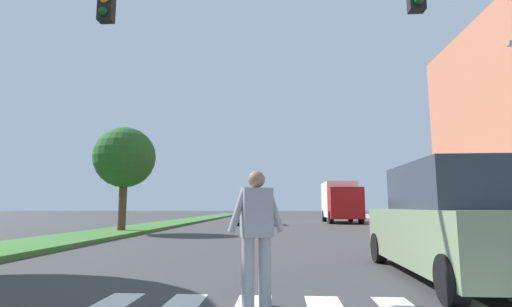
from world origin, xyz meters
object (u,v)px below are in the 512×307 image
Objects in this scene: traffic_light_gantry at (108,35)px; sedan_midblock at (251,213)px; tree_mid at (125,158)px; pedestrian_performer at (256,230)px; truck_box_delivery at (341,201)px; suv_crossing at (456,224)px.

traffic_light_gantry is 19.76m from sedan_midblock.
tree_mid is 10.57m from sedan_midblock.
pedestrian_performer is at bearing -29.72° from traffic_light_gantry.
truck_box_delivery is (7.75, 23.04, -2.79)m from traffic_light_gantry.
sedan_midblock is at bearing -151.08° from truck_box_delivery.
sedan_midblock is (-1.77, 21.05, -0.17)m from pedestrian_performer.
suv_crossing is at bearing 2.82° from traffic_light_gantry.
traffic_light_gantry is 4.83m from pedestrian_performer.
truck_box_delivery is at bearing 46.29° from tree_mid.
pedestrian_performer is at bearing -101.10° from truck_box_delivery.
sedan_midblock is at bearing 104.93° from suv_crossing.
pedestrian_performer is 0.38× the size of sedan_midblock.
traffic_light_gantry is 1.70× the size of truck_box_delivery.
suv_crossing reaches higher than sedan_midblock.
sedan_midblock is (1.13, 19.39, -3.66)m from traffic_light_gantry.
suv_crossing is at bearing -93.83° from truck_box_delivery.
suv_crossing is 1.03× the size of sedan_midblock.
tree_mid is 0.77× the size of truck_box_delivery.
suv_crossing is at bearing -44.97° from tree_mid.
pedestrian_performer is (7.02, -12.29, -2.56)m from tree_mid.
traffic_light_gantry is 7.14m from suv_crossing.
tree_mid is 14.38m from pedestrian_performer.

